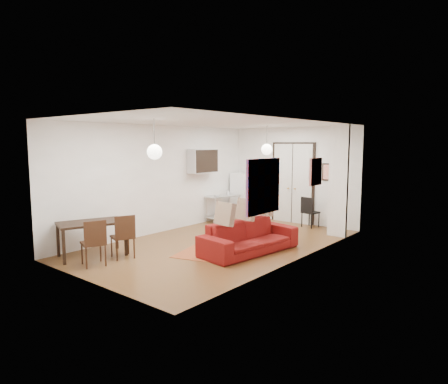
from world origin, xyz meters
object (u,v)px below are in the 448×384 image
Objects in this scene: dining_chair_near at (126,232)px; black_side_chair at (312,209)px; sofa at (249,237)px; dining_table at (91,226)px; coffee_table at (237,229)px; dining_chair_far at (97,238)px; kitchen_counter at (223,205)px; fridge at (241,195)px.

black_side_chair is at bearing -177.87° from dining_chair_near.
sofa is 1.54× the size of dining_table.
coffee_table is at bearing 87.23° from black_side_chair.
sofa is 3.43m from dining_table.
coffee_table is 0.99× the size of dining_chair_far.
dining_chair_near is (0.60, 0.44, -0.13)m from dining_table.
dining_chair_near is at bearing -111.60° from coffee_table.
dining_chair_near reaches higher than sofa.
coffee_table is 0.99× the size of dining_chair_near.
dining_chair_near is (-1.84, -1.95, 0.19)m from sofa.
fridge is at bearing 98.00° from kitchen_counter.
dining_chair_far is (0.90, -5.96, -0.19)m from fridge.
dining_table is at bearing -118.24° from coffee_table.
kitchen_counter is at bearing -150.76° from dining_chair_far.
black_side_chair is (-0.21, 3.39, 0.17)m from sofa.
sofa is 3.23m from dining_chair_far.
dining_chair_far is 6.26m from black_side_chair.
coffee_table is at bearing -178.14° from dining_chair_far.
dining_chair_far is at bearing -23.18° from dining_table.
sofa is 4.31m from fridge.
dining_table is at bearing -94.59° from fridge.
dining_table is 1.73× the size of black_side_chair.
fridge is 0.95× the size of dining_table.
dining_chair_far reaches higher than kitchen_counter.
black_side_chair is (0.62, 2.77, 0.20)m from coffee_table.
coffee_table is (-0.82, 0.61, -0.03)m from sofa.
sofa is 2.11× the size of kitchen_counter.
fridge reaches higher than kitchen_counter.
kitchen_counter reaches higher than sofa.
dining_chair_far reaches higher than sofa.
sofa is at bearing 164.39° from dining_chair_far.
coffee_table is 1.04× the size of black_side_chair.
dining_chair_far is at bearing -71.90° from kitchen_counter.
kitchen_counter is 4.79m from dining_table.
kitchen_counter reaches higher than dining_table.
dining_chair_far is 1.05× the size of black_side_chair.
dining_chair_far is at bearing 153.25° from sofa.
dining_chair_near is 5.58m from black_side_chair.
fridge is at bearing -152.30° from dining_chair_far.
dining_chair_far reaches higher than coffee_table.
fridge is at bearing 47.64° from sofa.
kitchen_counter is at bearing -97.56° from fridge.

